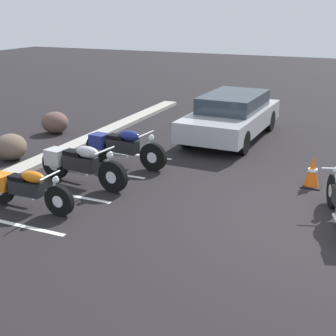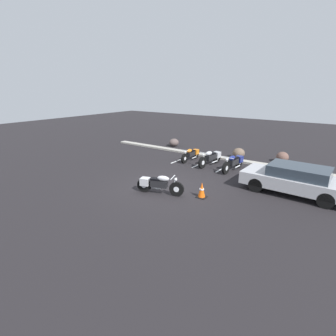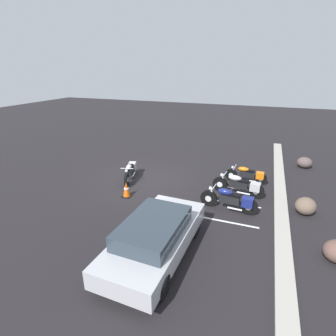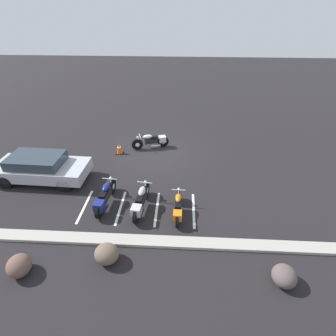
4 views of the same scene
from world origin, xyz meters
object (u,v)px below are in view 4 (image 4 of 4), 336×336
car_silver (40,167)px  motorcycle_silver_featured (152,141)px  parked_bike_0 (178,207)px  traffic_cone (119,148)px  landscape_rock_1 (107,254)px  landscape_rock_2 (284,276)px  parked_bike_2 (105,197)px  parked_bike_1 (141,201)px  landscape_rock_0 (19,266)px

car_silver → motorcycle_silver_featured: bearing=37.4°
parked_bike_0 → traffic_cone: 5.91m
parked_bike_0 → motorcycle_silver_featured: bearing=16.8°
landscape_rock_1 → landscape_rock_2: (-5.52, 0.49, -0.03)m
motorcycle_silver_featured → parked_bike_0: size_ratio=1.05×
motorcycle_silver_featured → landscape_rock_2: bearing=103.0°
parked_bike_2 → parked_bike_1: bearing=-92.0°
motorcycle_silver_featured → parked_bike_2: 5.40m
parked_bike_1 → landscape_rock_2: bearing=-115.7°
motorcycle_silver_featured → landscape_rock_2: 9.73m
parked_bike_2 → motorcycle_silver_featured: bearing=-10.0°
motorcycle_silver_featured → parked_bike_1: parked_bike_1 is taller
car_silver → traffic_cone: car_silver is taller
parked_bike_1 → parked_bike_2: 1.53m
traffic_cone → car_silver: bearing=41.0°
car_silver → traffic_cone: size_ratio=6.42×
parked_bike_0 → traffic_cone: (3.39, -4.84, -0.10)m
landscape_rock_2 → landscape_rock_0: bearing=0.7°
parked_bike_0 → parked_bike_2: 3.05m
motorcycle_silver_featured → parked_bike_0: bearing=89.0°
parked_bike_2 → traffic_cone: (0.37, -4.45, -0.15)m
parked_bike_0 → landscape_rock_0: 5.68m
car_silver → landscape_rock_0: bearing=-70.1°
parked_bike_0 → landscape_rock_0: size_ratio=2.48×
motorcycle_silver_featured → car_silver: bearing=18.3°
car_silver → landscape_rock_2: car_silver is taller
motorcycle_silver_featured → parked_bike_0: motorcycle_silver_featured is taller
car_silver → landscape_rock_2: 10.96m
parked_bike_2 → car_silver: size_ratio=0.52×
motorcycle_silver_featured → traffic_cone: motorcycle_silver_featured is taller
landscape_rock_0 → landscape_rock_2: 8.13m
parked_bike_1 → parked_bike_2: size_ratio=1.00×
landscape_rock_0 → landscape_rock_2: landscape_rock_0 is taller
motorcycle_silver_featured → landscape_rock_1: size_ratio=2.59×
parked_bike_1 → landscape_rock_1: (0.75, 2.54, -0.14)m
landscape_rock_0 → landscape_rock_1: landscape_rock_1 is taller
parked_bike_0 → landscape_rock_0: bearing=121.8°
landscape_rock_0 → traffic_cone: traffic_cone is taller
motorcycle_silver_featured → landscape_rock_0: (3.26, 8.53, -0.12)m
landscape_rock_2 → car_silver: bearing=-26.9°
landscape_rock_2 → parked_bike_2: bearing=-27.1°
landscape_rock_2 → traffic_cone: traffic_cone is taller
parked_bike_0 → landscape_rock_0: parked_bike_0 is taller
car_silver → traffic_cone: bearing=43.0°
parked_bike_1 → parked_bike_2: parked_bike_1 is taller
landscape_rock_2 → traffic_cone: 10.15m
car_silver → landscape_rock_1: car_silver is taller
parked_bike_0 → landscape_rock_1: size_ratio=2.46×
parked_bike_0 → landscape_rock_2: bearing=-130.1°
parked_bike_1 → car_silver: bearing=75.6°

